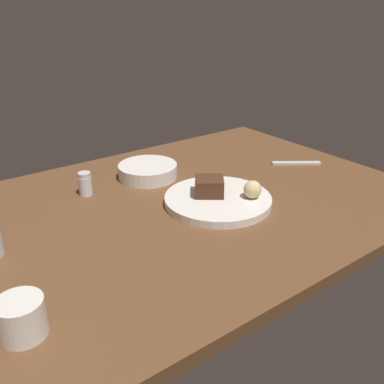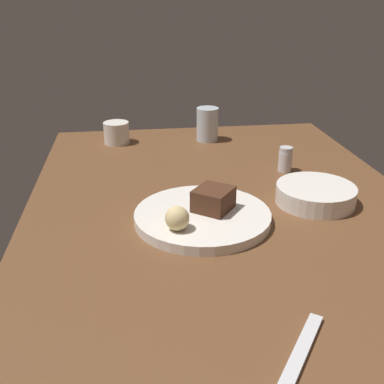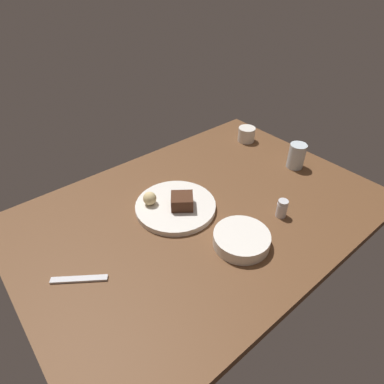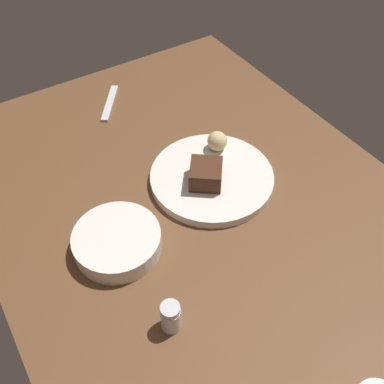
{
  "view_description": "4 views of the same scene",
  "coord_description": "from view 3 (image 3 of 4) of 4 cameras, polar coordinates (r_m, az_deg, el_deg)",
  "views": [
    {
      "loc": [
        -56.09,
        -79.32,
        50.31
      ],
      "look_at": [
        0.98,
        -2.57,
        6.48
      ],
      "focal_mm": 39.75,
      "sensor_mm": 36.0,
      "label": 1
    },
    {
      "loc": [
        87.2,
        -18.92,
        45.34
      ],
      "look_at": [
        -1.44,
        -6.93,
        5.84
      ],
      "focal_mm": 43.36,
      "sensor_mm": 36.0,
      "label": 2
    },
    {
      "loc": [
        55.37,
        61.52,
        74.34
      ],
      "look_at": [
        0.52,
        -4.62,
        7.91
      ],
      "focal_mm": 30.3,
      "sensor_mm": 36.0,
      "label": 3
    },
    {
      "loc": [
        -48.53,
        34.27,
        73.4
      ],
      "look_at": [
        4.35,
        0.62,
        5.18
      ],
      "focal_mm": 41.66,
      "sensor_mm": 36.0,
      "label": 4
    }
  ],
  "objects": [
    {
      "name": "side_bowl",
      "position": [
        0.97,
        8.7,
        -8.22
      ],
      "size": [
        16.82,
        16.82,
        3.94
      ],
      "primitive_type": "cylinder",
      "color": "white",
      "rests_on": "dining_table"
    },
    {
      "name": "dining_table",
      "position": [
        1.1,
        1.74,
        -3.66
      ],
      "size": [
        120.0,
        84.0,
        3.0
      ],
      "primitive_type": "cube",
      "color": "brown",
      "rests_on": "ground"
    },
    {
      "name": "water_glass",
      "position": [
        1.34,
        17.92,
        6.08
      ],
      "size": [
        6.55,
        6.55,
        9.88
      ],
      "primitive_type": "cylinder",
      "color": "silver",
      "rests_on": "dining_table"
    },
    {
      "name": "dessert_plate",
      "position": [
        1.09,
        -2.9,
        -2.55
      ],
      "size": [
        26.94,
        26.94,
        1.97
      ],
      "primitive_type": "cylinder",
      "color": "white",
      "rests_on": "dining_table"
    },
    {
      "name": "dessert_spoon",
      "position": [
        0.94,
        -19.24,
        -14.28
      ],
      "size": [
        13.21,
        10.24,
        0.7
      ],
      "primitive_type": "cube",
      "rotation": [
        0.0,
        0.0,
        5.66
      ],
      "color": "silver",
      "rests_on": "dining_table"
    },
    {
      "name": "coffee_cup",
      "position": [
        1.49,
        9.57,
        9.98
      ],
      "size": [
        7.44,
        7.44,
        6.3
      ],
      "primitive_type": "cylinder",
      "color": "silver",
      "rests_on": "dining_table"
    },
    {
      "name": "chocolate_cake_slice",
      "position": [
        1.06,
        -1.77,
        -1.63
      ],
      "size": [
        9.72,
        9.63,
        4.41
      ],
      "primitive_type": "cube",
      "rotation": [
        0.0,
        0.0,
        2.49
      ],
      "color": "#472819",
      "rests_on": "dessert_plate"
    },
    {
      "name": "salt_shaker",
      "position": [
        1.09,
        15.55,
        -2.81
      ],
      "size": [
        3.46,
        3.46,
        6.23
      ],
      "color": "silver",
      "rests_on": "dining_table"
    },
    {
      "name": "bread_roll",
      "position": [
        1.08,
        -7.45,
        -1.12
      ],
      "size": [
        4.49,
        4.49,
        4.49
      ],
      "primitive_type": "sphere",
      "color": "#DBC184",
      "rests_on": "dessert_plate"
    }
  ]
}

